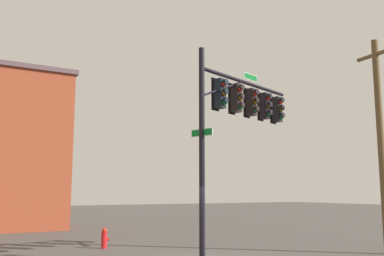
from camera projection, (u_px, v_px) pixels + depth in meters
signal_pole_assembly at (241, 112)px, 16.72m from camera, size 5.55×2.43×7.39m
utility_pole at (381, 139)px, 16.93m from camera, size 0.26×1.80×8.45m
fire_hydrant at (104, 238)px, 17.93m from camera, size 0.33×0.24×0.83m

